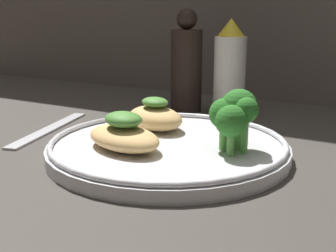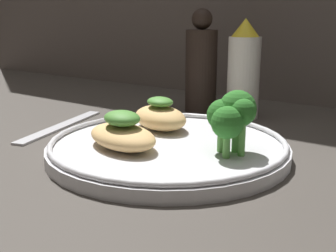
{
  "view_description": "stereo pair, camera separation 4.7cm",
  "coord_description": "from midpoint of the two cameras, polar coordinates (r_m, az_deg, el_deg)",
  "views": [
    {
      "loc": [
        22.72,
        -39.67,
        15.28
      ],
      "look_at": [
        0.0,
        0.0,
        3.4
      ],
      "focal_mm": 45.0,
      "sensor_mm": 36.0,
      "label": 1
    },
    {
      "loc": [
        26.69,
        -37.12,
        15.28
      ],
      "look_at": [
        0.0,
        0.0,
        3.4
      ],
      "focal_mm": 45.0,
      "sensor_mm": 36.0,
      "label": 2
    }
  ],
  "objects": [
    {
      "name": "ground_plane",
      "position": [
        0.48,
        2.8,
        -4.52
      ],
      "size": [
        180.0,
        180.0,
        1.0
      ],
      "primitive_type": "cube",
      "color": "#3D3833"
    },
    {
      "name": "plate",
      "position": [
        0.48,
        2.83,
        -2.83
      ],
      "size": [
        27.25,
        27.25,
        2.0
      ],
      "color": "silver",
      "rests_on": "ground_plane"
    },
    {
      "name": "grilled_meat_front",
      "position": [
        0.46,
        -3.27,
        -1.07
      ],
      "size": [
        10.9,
        8.35,
        4.11
      ],
      "color": "tan",
      "rests_on": "plate"
    },
    {
      "name": "grilled_meat_middle",
      "position": [
        0.53,
        1.45,
        1.3
      ],
      "size": [
        10.0,
        8.46,
        4.13
      ],
      "color": "tan",
      "rests_on": "plate"
    },
    {
      "name": "broccoli_bunch",
      "position": [
        0.44,
        11.75,
        1.39
      ],
      "size": [
        5.35,
        6.05,
        6.6
      ],
      "color": "#569942",
      "rests_on": "plate"
    },
    {
      "name": "sauce_bottle",
      "position": [
        0.66,
        12.25,
        7.25
      ],
      "size": [
        4.92,
        4.92,
        15.13
      ],
      "color": "white",
      "rests_on": "ground_plane"
    },
    {
      "name": "pepper_grinder",
      "position": [
        0.69,
        6.48,
        8.0
      ],
      "size": [
        5.13,
        5.13,
        16.63
      ],
      "color": "black",
      "rests_on": "ground_plane"
    },
    {
      "name": "fork",
      "position": [
        0.61,
        -12.14,
        0.09
      ],
      "size": [
        6.92,
        18.88,
        0.6
      ],
      "color": "silver",
      "rests_on": "ground_plane"
    }
  ]
}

